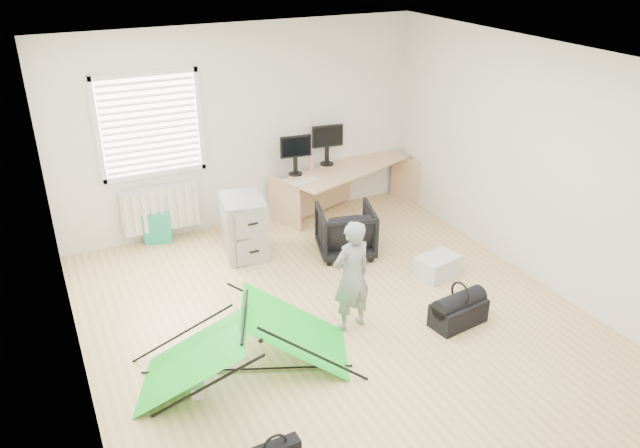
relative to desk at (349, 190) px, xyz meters
name	(u,v)px	position (x,y,z in m)	size (l,w,h in m)	color
ground	(337,319)	(-1.43, -2.37, -0.35)	(5.50, 5.50, 0.00)	tan
back_wall	(242,128)	(-1.43, 0.38, 1.00)	(5.00, 0.02, 2.70)	silver
window	(150,126)	(-2.63, 0.34, 1.20)	(1.20, 0.06, 1.20)	silver
radiator	(161,208)	(-2.63, 0.30, 0.10)	(1.00, 0.12, 0.60)	silver
desk	(349,190)	(0.00, 0.00, 0.00)	(2.05, 0.65, 0.70)	tan
filing_cabinet	(244,226)	(-1.79, -0.56, 0.04)	(0.49, 0.66, 0.77)	#97999C
monitor_left	(295,160)	(-0.81, 0.06, 0.55)	(0.43, 0.09, 0.41)	black
monitor_right	(327,150)	(-0.25, 0.23, 0.56)	(0.45, 0.10, 0.43)	black
keyboard	(305,181)	(-0.81, -0.24, 0.36)	(0.43, 0.15, 0.02)	beige
thermos	(311,163)	(-0.58, 0.05, 0.48)	(0.07, 0.07, 0.26)	#B8677B
office_chair	(346,231)	(-0.65, -1.10, -0.03)	(0.68, 0.70, 0.63)	black
person	(352,276)	(-1.35, -2.55, 0.25)	(0.44, 0.29, 1.21)	gray
kite	(246,344)	(-2.56, -2.76, -0.04)	(1.97, 0.86, 0.61)	#14D326
storage_crate	(438,266)	(0.06, -2.10, -0.22)	(0.48, 0.33, 0.27)	silver
tote_bag	(157,228)	(-2.71, 0.25, -0.14)	(0.35, 0.15, 0.42)	#21A274
white_box	(198,391)	(-3.08, -2.89, -0.29)	(0.11, 0.11, 0.11)	silver
duffel_bag	(458,313)	(-0.32, -2.99, -0.22)	(0.59, 0.30, 0.26)	black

